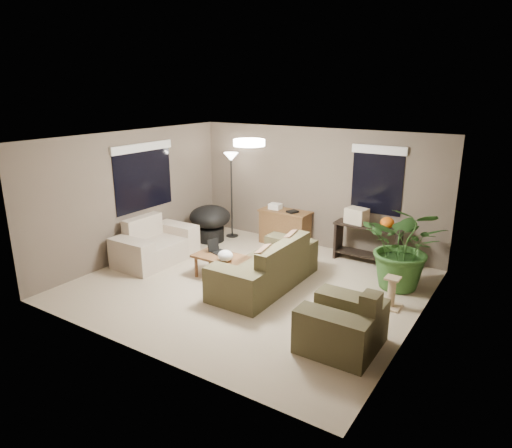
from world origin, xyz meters
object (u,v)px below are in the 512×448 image
Objects in this scene: console_table at (367,241)px; papasan_chair at (210,220)px; floor_lamp at (231,167)px; coffee_table at (221,259)px; houseplant at (404,256)px; loveseat at (155,246)px; cat_scratching_post at (391,294)px; main_sofa at (267,270)px; desk at (285,227)px; armchair at (343,326)px.

papasan_chair is (-3.36, -0.63, 0.03)m from console_table.
papasan_chair is at bearing -113.48° from floor_lamp.
houseplant is (2.82, 1.33, 0.22)m from coffee_table.
loveseat is at bearing -163.20° from houseplant.
floor_lamp is at bearing 159.63° from cat_scratching_post.
main_sofa is 2.27m from console_table.
coffee_table is 3.13m from houseplant.
loveseat is at bearing -148.25° from console_table.
cat_scratching_post is at bearing 10.15° from coffee_table.
coffee_table is at bearing -169.85° from cat_scratching_post.
console_table is (1.86, -0.06, 0.06)m from desk.
armchair is at bearing -75.87° from console_table.
floor_lamp is 3.82× the size of cat_scratching_post.
console_table is (1.04, 2.01, 0.14)m from main_sofa.
main_sofa reaches higher than console_table.
desk is (-0.82, 2.07, 0.08)m from main_sofa.
floor_lamp is (-2.10, 1.89, 1.30)m from main_sofa.
coffee_table is 1.07× the size of papasan_chair.
main_sofa is at bearing -30.82° from papasan_chair.
loveseat is at bearing -100.48° from floor_lamp.
houseplant is (4.28, -0.21, 0.11)m from papasan_chair.
main_sofa is 1.38× the size of loveseat.
houseplant is at bearing -10.02° from floor_lamp.
cat_scratching_post is (2.88, 0.52, -0.14)m from coffee_table.
main_sofa is 2.20× the size of coffee_table.
houseplant reaches higher than loveseat.
papasan_chair is at bearing 149.18° from main_sofa.
coffee_table is 2.00× the size of cat_scratching_post.
main_sofa and loveseat have the same top height.
loveseat is 0.84× the size of floor_lamp.
main_sofa and armchair have the same top height.
loveseat is 1.72× the size of papasan_chair.
main_sofa is 1.49× the size of houseplant.
loveseat is 1.60× the size of armchair.
floor_lamp is at bearing -177.85° from console_table.
console_table is 3.35m from floor_lamp.
houseplant reaches higher than armchair.
main_sofa is at bearing -149.11° from houseplant.
houseplant is at bearing -17.88° from desk.
main_sofa is 0.87m from coffee_table.
houseplant reaches higher than coffee_table.
armchair is (1.83, -1.10, 0.00)m from main_sofa.
desk is (1.66, 2.24, 0.08)m from loveseat.
houseplant reaches higher than console_table.
console_table is at bearing 2.15° from floor_lamp.
loveseat is (-2.48, -0.17, 0.00)m from main_sofa.
loveseat is at bearing -126.51° from desk.
main_sofa is 2.06m from cat_scratching_post.
floor_lamp reaches higher than console_table.
desk is 0.74× the size of houseplant.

